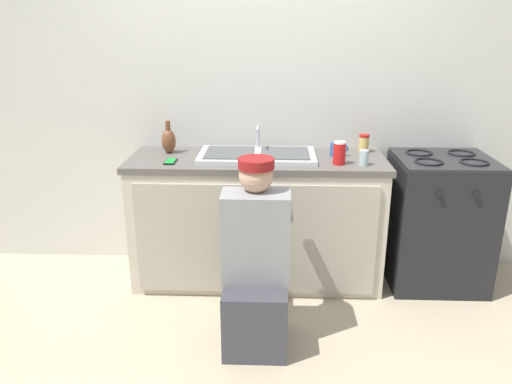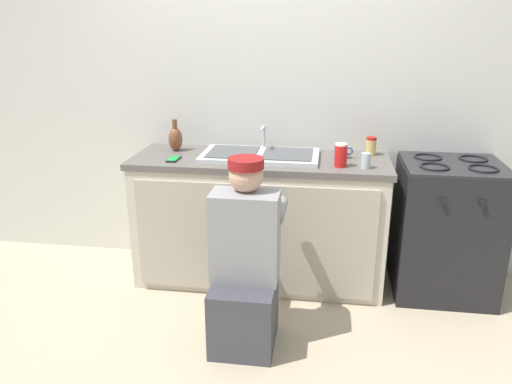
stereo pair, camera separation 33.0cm
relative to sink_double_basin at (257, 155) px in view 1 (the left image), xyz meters
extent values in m
plane|color=tan|center=(0.00, -0.30, -0.93)|extent=(12.00, 12.00, 0.00)
cube|color=silver|center=(0.00, 0.35, 0.32)|extent=(6.00, 0.10, 2.50)
cube|color=beige|center=(0.00, 0.00, -0.50)|extent=(1.73, 0.60, 0.87)
cube|color=#AFA694|center=(-0.42, -0.31, -0.50)|extent=(0.76, 0.02, 0.77)
cube|color=#AFA694|center=(0.42, -0.31, -0.50)|extent=(0.76, 0.02, 0.77)
cube|color=#5B5651|center=(0.00, 0.00, -0.04)|extent=(1.77, 0.62, 0.04)
cube|color=silver|center=(0.00, 0.00, 0.00)|extent=(0.80, 0.44, 0.03)
cube|color=#4C4F51|center=(-0.19, 0.00, 0.01)|extent=(0.33, 0.35, 0.01)
cube|color=#4C4F51|center=(0.19, 0.00, 0.01)|extent=(0.33, 0.35, 0.01)
cylinder|color=#B7BABF|center=(0.00, 0.19, 0.07)|extent=(0.02, 0.02, 0.18)
cylinder|color=#B7BABF|center=(0.00, 0.11, 0.16)|extent=(0.02, 0.16, 0.02)
cube|color=black|center=(1.28, 0.00, -0.48)|extent=(0.66, 0.60, 0.90)
cube|color=#262628|center=(1.28, 0.00, -0.02)|extent=(0.64, 0.59, 0.02)
torus|color=black|center=(1.14, -0.12, 0.00)|extent=(0.19, 0.19, 0.02)
torus|color=black|center=(1.43, -0.12, 0.00)|extent=(0.19, 0.19, 0.02)
torus|color=black|center=(1.14, 0.12, 0.00)|extent=(0.19, 0.19, 0.02)
torus|color=black|center=(1.43, 0.12, 0.00)|extent=(0.19, 0.19, 0.02)
cylinder|color=black|center=(1.17, -0.31, -0.17)|extent=(0.04, 0.02, 0.04)
cylinder|color=black|center=(1.40, -0.31, -0.17)|extent=(0.04, 0.02, 0.04)
cube|color=#3F3F47|center=(0.02, -0.83, -0.73)|extent=(0.36, 0.40, 0.40)
cube|color=gray|center=(0.02, -0.77, -0.27)|extent=(0.38, 0.22, 0.52)
sphere|color=tan|center=(0.02, -0.73, 0.07)|extent=(0.19, 0.19, 0.19)
cylinder|color=maroon|center=(0.02, -0.73, 0.14)|extent=(0.20, 0.20, 0.06)
cube|color=maroon|center=(0.02, -0.64, 0.12)|extent=(0.13, 0.09, 0.02)
cylinder|color=gray|center=(-0.15, -0.57, -0.18)|extent=(0.08, 0.30, 0.08)
cylinder|color=gray|center=(0.19, -0.57, -0.18)|extent=(0.08, 0.30, 0.08)
ellipsoid|color=brown|center=(-0.63, 0.11, 0.07)|extent=(0.10, 0.10, 0.17)
cylinder|color=brown|center=(-0.63, 0.11, 0.18)|extent=(0.04, 0.04, 0.06)
cylinder|color=#ADC6CC|center=(0.70, -0.17, 0.03)|extent=(0.06, 0.06, 0.10)
cylinder|color=#335699|center=(0.54, 0.06, 0.03)|extent=(0.08, 0.08, 0.10)
torus|color=#335699|center=(0.60, 0.06, 0.03)|extent=(0.06, 0.01, 0.06)
cylinder|color=red|center=(0.54, -0.15, 0.05)|extent=(0.08, 0.08, 0.14)
cylinder|color=white|center=(0.54, -0.15, 0.13)|extent=(0.08, 0.08, 0.01)
cylinder|color=#DBB760|center=(0.76, 0.18, 0.04)|extent=(0.07, 0.07, 0.11)
cylinder|color=#B21E19|center=(0.76, 0.18, 0.10)|extent=(0.07, 0.07, 0.02)
cube|color=black|center=(-0.57, -0.15, -0.01)|extent=(0.07, 0.14, 0.01)
cube|color=green|center=(-0.57, -0.15, -0.01)|extent=(0.06, 0.12, 0.00)
camera|label=1|loc=(0.12, -3.33, 0.86)|focal=35.00mm
camera|label=2|loc=(0.45, -3.30, 0.86)|focal=35.00mm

